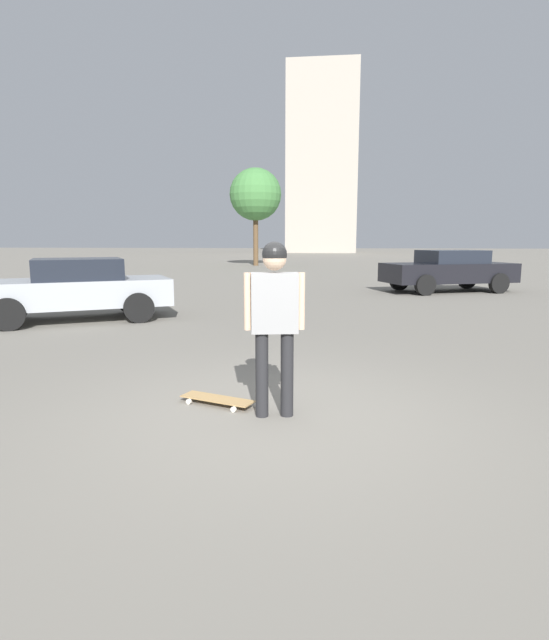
{
  "coord_description": "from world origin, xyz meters",
  "views": [
    {
      "loc": [
        0.57,
        -4.9,
        1.79
      ],
      "look_at": [
        0.0,
        0.0,
        1.0
      ],
      "focal_mm": 28.0,
      "sensor_mm": 36.0,
      "label": 1
    }
  ],
  "objects_px": {
    "person": "(274,310)",
    "car_parked_near": "(75,288)",
    "car_parked_far": "(449,270)",
    "skateboard": "(217,399)"
  },
  "relations": [
    {
      "from": "person",
      "to": "car_parked_near",
      "type": "height_order",
      "value": "person"
    },
    {
      "from": "person",
      "to": "car_parked_near",
      "type": "bearing_deg",
      "value": 122.24
    },
    {
      "from": "car_parked_near",
      "to": "car_parked_far",
      "type": "distance_m",
      "value": 12.33
    },
    {
      "from": "person",
      "to": "car_parked_far",
      "type": "relative_size",
      "value": 0.37
    },
    {
      "from": "person",
      "to": "car_parked_near",
      "type": "relative_size",
      "value": 0.4
    },
    {
      "from": "car_parked_near",
      "to": "car_parked_far",
      "type": "height_order",
      "value": "car_parked_far"
    },
    {
      "from": "car_parked_far",
      "to": "skateboard",
      "type": "bearing_deg",
      "value": 47.37
    },
    {
      "from": "skateboard",
      "to": "car_parked_far",
      "type": "xyz_separation_m",
      "value": [
        5.28,
        12.89,
        0.71
      ]
    },
    {
      "from": "skateboard",
      "to": "car_parked_far",
      "type": "height_order",
      "value": "car_parked_far"
    },
    {
      "from": "person",
      "to": "car_parked_far",
      "type": "xyz_separation_m",
      "value": [
        4.61,
        13.17,
        -0.33
      ]
    }
  ]
}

